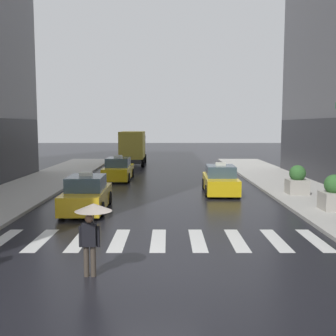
# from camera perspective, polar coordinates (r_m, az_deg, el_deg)

# --- Properties ---
(ground_plane) EXTENTS (160.00, 160.00, 0.00)m
(ground_plane) POSITION_cam_1_polar(r_m,az_deg,el_deg) (11.21, -1.67, -14.49)
(ground_plane) COLOR black
(crosswalk_markings) EXTENTS (11.30, 2.80, 0.01)m
(crosswalk_markings) POSITION_cam_1_polar(r_m,az_deg,el_deg) (14.06, -1.29, -10.18)
(crosswalk_markings) COLOR silver
(crosswalk_markings) RESTS_ON ground
(taxi_lead) EXTENTS (2.00, 4.57, 1.80)m
(taxi_lead) POSITION_cam_1_polar(r_m,az_deg,el_deg) (19.03, -11.37, -3.77)
(taxi_lead) COLOR gold
(taxi_lead) RESTS_ON ground
(taxi_second) EXTENTS (2.02, 4.58, 1.80)m
(taxi_second) POSITION_cam_1_polar(r_m,az_deg,el_deg) (23.65, 7.51, -1.79)
(taxi_second) COLOR yellow
(taxi_second) RESTS_ON ground
(taxi_third) EXTENTS (1.98, 4.56, 1.80)m
(taxi_third) POSITION_cam_1_polar(r_m,az_deg,el_deg) (29.32, -6.96, -0.27)
(taxi_third) COLOR yellow
(taxi_third) RESTS_ON ground
(box_truck) EXTENTS (2.34, 7.56, 3.35)m
(box_truck) POSITION_cam_1_polar(r_m,az_deg,el_deg) (39.59, -4.86, 3.03)
(box_truck) COLOR #2D2D2D
(box_truck) RESTS_ON ground
(pedestrian_with_umbrella) EXTENTS (0.96, 0.96, 1.94)m
(pedestrian_with_umbrella) POSITION_cam_1_polar(r_m,az_deg,el_deg) (10.63, -10.65, -7.20)
(pedestrian_with_umbrella) COLOR #473D33
(pedestrian_with_umbrella) RESTS_ON ground
(planter_near_corner) EXTENTS (1.10, 1.10, 1.60)m
(planter_near_corner) POSITION_cam_1_polar(r_m,az_deg,el_deg) (19.57, 22.56, -3.41)
(planter_near_corner) COLOR #A8A399
(planter_near_corner) RESTS_ON curb_right
(planter_mid_block) EXTENTS (1.10, 1.10, 1.60)m
(planter_mid_block) POSITION_cam_1_polar(r_m,az_deg,el_deg) (23.39, 17.95, -1.76)
(planter_mid_block) COLOR #A8A399
(planter_mid_block) RESTS_ON curb_right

